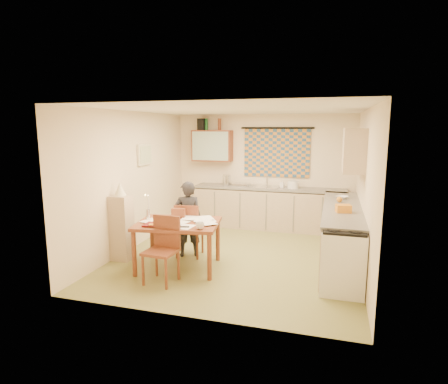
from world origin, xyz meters
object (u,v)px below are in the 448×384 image
(person, at_px, (188,219))
(shelf_stand, at_px, (122,228))
(counter_right, at_px, (341,233))
(chair_far, at_px, (190,240))
(stove, at_px, (343,260))
(counter_back, at_px, (269,208))
(dining_table, at_px, (178,245))

(person, bearing_deg, shelf_stand, 0.97)
(counter_right, height_order, chair_far, chair_far)
(counter_right, distance_m, stove, 1.33)
(counter_back, distance_m, chair_far, 2.42)
(counter_right, height_order, dining_table, counter_right)
(stove, bearing_deg, person, 163.25)
(chair_far, bearing_deg, stove, 157.37)
(dining_table, distance_m, chair_far, 0.59)
(counter_back, bearing_deg, counter_right, -47.11)
(chair_far, bearing_deg, person, -4.70)
(dining_table, bearing_deg, counter_back, 61.82)
(stove, relative_size, chair_far, 0.96)
(chair_far, height_order, person, person)
(dining_table, bearing_deg, counter_right, 15.86)
(counter_right, distance_m, person, 2.61)
(stove, xyz_separation_m, person, (-2.54, 0.77, 0.21))
(shelf_stand, bearing_deg, counter_right, 16.52)
(counter_right, bearing_deg, stove, -90.00)
(counter_back, bearing_deg, chair_far, -114.68)
(counter_right, relative_size, dining_table, 2.12)
(counter_right, bearing_deg, shelf_stand, -163.48)
(counter_back, relative_size, dining_table, 2.37)
(dining_table, xyz_separation_m, person, (-0.07, 0.58, 0.28))
(chair_far, distance_m, shelf_stand, 1.16)
(person, bearing_deg, stove, 138.33)
(dining_table, bearing_deg, stove, -13.25)
(counter_right, relative_size, shelf_stand, 2.68)
(counter_back, xyz_separation_m, person, (-1.03, -2.19, 0.21))
(chair_far, height_order, shelf_stand, shelf_stand)
(person, bearing_deg, dining_table, 71.54)
(dining_table, relative_size, shelf_stand, 1.27)
(shelf_stand, bearing_deg, counter_back, 52.81)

